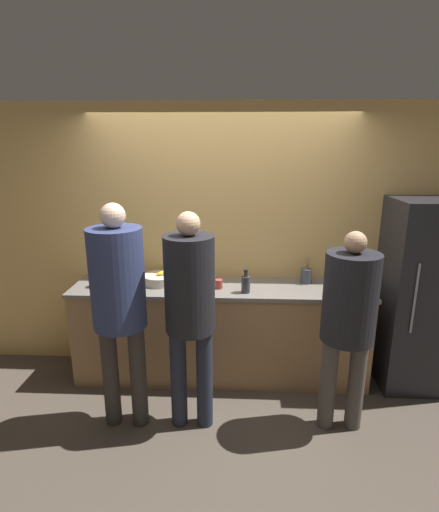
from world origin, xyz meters
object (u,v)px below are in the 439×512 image
object	(u,v)px
refrigerator	(422,295)
bottle_dark	(246,283)
cup_white	(95,283)
cup_red	(219,284)
fruit_bowl	(160,279)
utensil_crock	(306,275)
potted_plant	(123,269)
person_right	(349,313)
person_center	(190,302)
person_left	(119,295)

from	to	relation	value
refrigerator	bottle_dark	distance (m)	1.63
cup_white	cup_red	bearing A→B (deg)	0.66
refrigerator	fruit_bowl	world-z (taller)	refrigerator
cup_red	cup_white	distance (m)	1.16
utensil_crock	potted_plant	distance (m)	1.76
person_right	utensil_crock	world-z (taller)	person_right
person_center	utensil_crock	bearing A→B (deg)	40.51
utensil_crock	person_left	bearing A→B (deg)	-150.41
person_right	bottle_dark	distance (m)	0.95
refrigerator	person_left	bearing A→B (deg)	-164.32
person_center	bottle_dark	bearing A→B (deg)	53.43
person_left	potted_plant	size ratio (longest dim) A/B	7.81
person_right	bottle_dark	bearing A→B (deg)	143.94
person_right	cup_white	distance (m)	2.26
bottle_dark	cup_red	xyz separation A→B (m)	(-0.25, 0.09, -0.04)
refrigerator	person_center	bearing A→B (deg)	-160.84
person_center	utensil_crock	world-z (taller)	person_center
person_center	person_right	size ratio (longest dim) A/B	1.08
person_left	person_center	distance (m)	0.54
person_center	potted_plant	bearing A→B (deg)	132.15
refrigerator	cup_red	xyz separation A→B (m)	(-1.87, -0.04, 0.09)
cup_white	potted_plant	world-z (taller)	potted_plant
person_center	potted_plant	size ratio (longest dim) A/B	7.55
person_left	cup_red	bearing A→B (deg)	43.60
cup_red	potted_plant	bearing A→B (deg)	171.03
person_right	cup_white	xyz separation A→B (m)	(-2.17, 0.64, -0.02)
fruit_bowl	bottle_dark	bearing A→B (deg)	-13.99
fruit_bowl	bottle_dark	xyz separation A→B (m)	(0.82, -0.20, 0.04)
person_center	refrigerator	bearing A→B (deg)	19.16
refrigerator	person_center	distance (m)	2.18
person_left	fruit_bowl	world-z (taller)	person_left
refrigerator	utensil_crock	bearing A→B (deg)	171.54
person_right	fruit_bowl	xyz separation A→B (m)	(-1.58, 0.76, -0.02)
potted_plant	person_center	bearing A→B (deg)	-47.85
person_center	cup_white	bearing A→B (deg)	145.77
refrigerator	person_right	world-z (taller)	refrigerator
cup_red	cup_white	xyz separation A→B (m)	(-1.16, -0.01, -0.00)
bottle_dark	utensil_crock	bearing A→B (deg)	26.05
person_center	cup_white	xyz separation A→B (m)	(-0.97, 0.66, -0.10)
potted_plant	cup_white	bearing A→B (deg)	-145.08
refrigerator	person_left	world-z (taller)	person_left
person_center	cup_red	world-z (taller)	person_center
person_left	person_center	xyz separation A→B (m)	(0.54, 0.01, -0.05)
person_right	bottle_dark	size ratio (longest dim) A/B	7.54
person_right	utensil_crock	distance (m)	0.86
person_center	fruit_bowl	size ratio (longest dim) A/B	5.54
refrigerator	cup_red	bearing A→B (deg)	-178.82
potted_plant	cup_red	bearing A→B (deg)	-8.97
fruit_bowl	utensil_crock	size ratio (longest dim) A/B	1.25
cup_red	person_left	bearing A→B (deg)	-136.40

